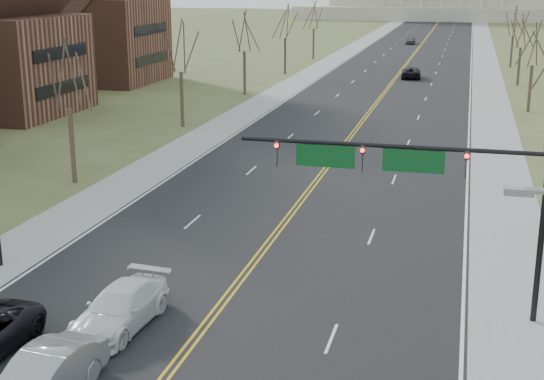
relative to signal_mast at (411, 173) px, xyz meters
The scene contains 21 objects.
road 96.96m from the signal_mast, 94.41° to the left, with size 20.00×380.00×0.01m, color black.
cross_road 12.03m from the signal_mast, 134.80° to the right, with size 120.00×14.00×0.01m, color black.
sidewalk_left 98.61m from the signal_mast, 101.39° to the left, with size 4.00×380.00×0.03m, color gray.
sidewalk_right 96.78m from the signal_mast, 87.30° to the left, with size 4.00×380.00×0.03m, color gray.
center_line 96.96m from the signal_mast, 94.41° to the left, with size 0.42×380.00×0.01m, color gold.
edge_line_left 98.20m from the signal_mast, 100.13° to the left, with size 0.15×380.00×0.01m, color silver.
edge_line_right 96.70m from the signal_mast, 88.60° to the left, with size 0.15×380.00×0.01m, color silver.
signal_mast is the anchor object (origin of this frame).
tree_l_0 27.17m from the signal_mast, 147.71° to the left, with size 3.96×3.96×9.00m.
tree_l_1 41.45m from the signal_mast, 123.63° to the left, with size 3.96×3.96×9.00m.
tree_r_2 51.15m from the signal_mast, 80.94° to the left, with size 3.74×3.74×8.50m.
tree_l_2 59.15m from the signal_mast, 112.83° to the left, with size 3.96×3.96×9.00m.
tree_r_3 70.96m from the signal_mast, 83.48° to the left, with size 3.74×3.74×8.50m.
tree_l_3 77.96m from the signal_mast, 107.12° to the left, with size 3.96×3.96×9.00m.
tree_r_4 90.86m from the signal_mast, 84.91° to the left, with size 3.74×3.74×8.50m.
tree_l_4 97.25m from the signal_mast, 103.65° to the left, with size 3.96×3.96×9.00m.
bldg_left_far 75.76m from the signal_mast, 126.91° to the left, with size 17.10×14.28×23.25m.
car_sb_inner_lead 15.44m from the signal_mast, 136.66° to the right, with size 1.75×5.03×1.66m, color #94969B.
car_sb_inner_second 12.55m from the signal_mast, 156.77° to the right, with size 2.22×5.46×1.58m, color silver.
car_far_nb 74.34m from the signal_mast, 94.22° to the left, with size 2.49×5.40×1.50m, color black.
car_far_sb 127.98m from the signal_mast, 94.33° to the left, with size 1.80×4.47×1.52m, color #515359.
Camera 1 is at (9.30, -15.75, 13.23)m, focal length 50.00 mm.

